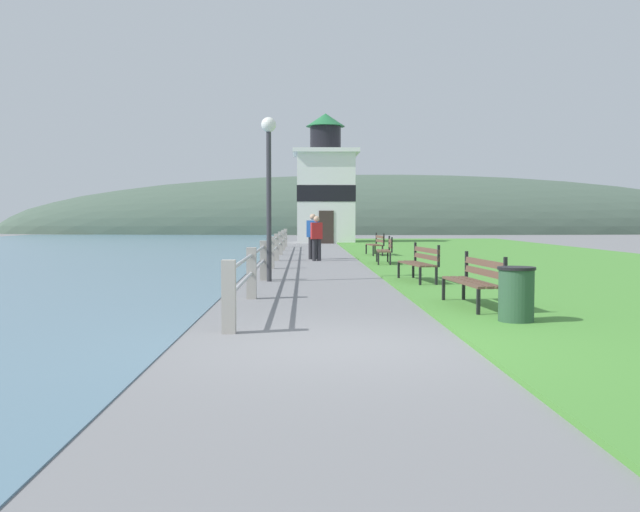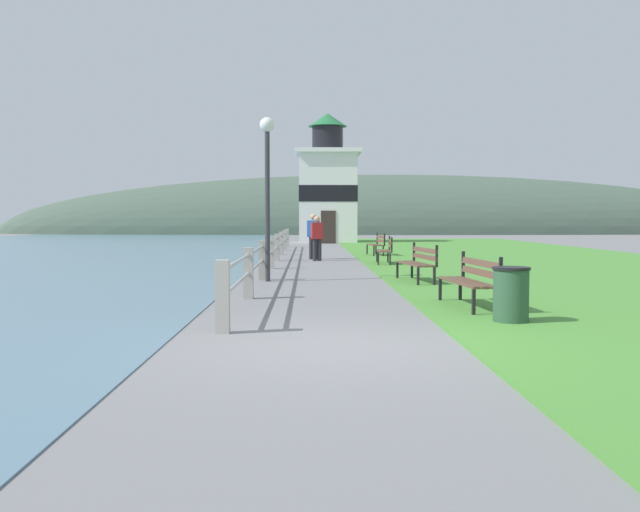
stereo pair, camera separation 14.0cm
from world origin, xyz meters
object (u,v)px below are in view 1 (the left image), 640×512
Objects in this scene: park_bench_near at (476,278)px; lighthouse at (325,189)px; trash_bin at (516,296)px; park_bench_by_lighthouse at (376,243)px; park_bench_midway at (420,261)px; lamp_post at (269,168)px; person_by_railing at (313,235)px; person_strolling at (317,237)px; park_bench_far at (386,249)px.

lighthouse is (-1.52, 33.32, 2.86)m from park_bench_near.
park_bench_by_lighthouse is at bearing 90.40° from trash_bin.
park_bench_midway is 0.50× the size of lamp_post.
lighthouse reaches higher than person_by_railing.
park_bench_midway is 4.25m from lamp_post.
person_by_railing is (-2.40, 10.02, 0.38)m from park_bench_midway.
park_bench_by_lighthouse is 1.03× the size of person_strolling.
park_bench_by_lighthouse is 0.42× the size of lamp_post.
lighthouse reaches higher than park_bench_by_lighthouse.
person_by_railing is at bearing -93.16° from lighthouse.
person_by_railing is at bearing -84.85° from park_bench_near.
lamp_post is (-2.19, -27.82, -0.66)m from lighthouse.
park_bench_near is 33.47m from lighthouse.
park_bench_midway is 9.30m from person_strolling.
park_bench_near is at bearing 94.90° from park_bench_far.
person_by_railing reaches higher than park_bench_by_lighthouse.
park_bench_near is at bearing 84.70° from park_bench_midway.
lamp_post is at bearing -60.55° from park_bench_near.
park_bench_far is at bearing -149.88° from person_strolling.
park_bench_by_lighthouse is 0.98× the size of person_by_railing.
park_bench_midway is at bearing -140.56° from person_by_railing.
person_by_railing is at bearing 82.84° from lamp_post.
park_bench_by_lighthouse is at bearing -27.39° from person_by_railing.
person_strolling is 1.02m from person_by_railing.
park_bench_near is 15.05m from person_by_railing.
lighthouse is at bearing -94.23° from park_bench_midway.
trash_bin is at bearing -144.73° from person_by_railing.
lamp_post is (-3.75, -11.25, 2.20)m from park_bench_by_lighthouse.
park_bench_far is at bearing -119.49° from person_by_railing.
person_strolling reaches higher than park_bench_by_lighthouse.
park_bench_midway is at bearing 84.18° from park_bench_by_lighthouse.
park_bench_by_lighthouse is at bearing -84.64° from lighthouse.
lighthouse is (-1.38, 28.51, 2.86)m from park_bench_midway.
park_bench_by_lighthouse is at bearing 71.57° from lamp_post.
park_bench_by_lighthouse is 3.83m from person_strolling.
trash_bin is at bearing 85.44° from park_bench_by_lighthouse.
trash_bin is 0.21× the size of lamp_post.
park_bench_midway is at bearing -87.24° from lighthouse.
lighthouse is 2.05× the size of lamp_post.
park_bench_far is 0.44× the size of lamp_post.
lighthouse is at bearing 85.49° from lamp_post.
park_bench_midway is 11.94m from park_bench_by_lighthouse.
park_bench_near is 4.81m from park_bench_midway.
park_bench_by_lighthouse is at bearing -97.85° from park_bench_midway.
park_bench_near is at bearing 177.32° from person_strolling.
lighthouse is 5.02× the size of person_strolling.
park_bench_midway is 28.68m from lighthouse.
lamp_post is at bearing 158.55° from person_strolling.
park_bench_midway is 10.31m from person_by_railing.
park_bench_near is at bearing -55.99° from lamp_post.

